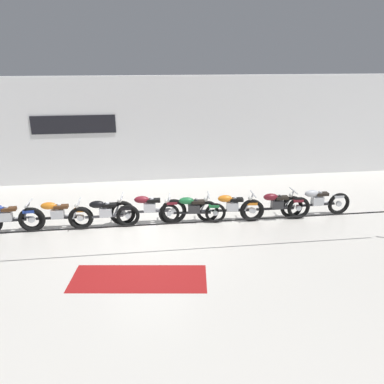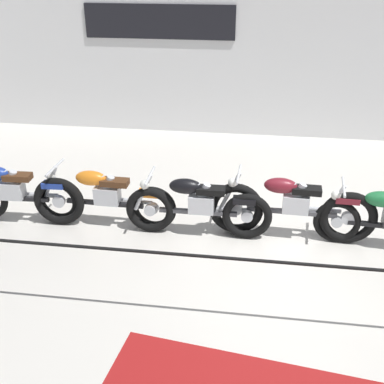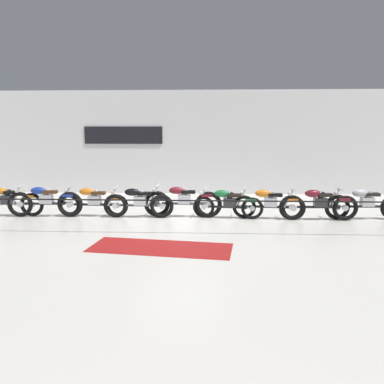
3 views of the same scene
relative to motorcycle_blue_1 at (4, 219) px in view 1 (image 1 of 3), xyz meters
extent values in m
plane|color=silver|center=(4.14, -0.56, -0.48)|extent=(120.00, 120.00, 0.00)
cube|color=white|center=(4.14, 4.57, 1.62)|extent=(28.00, 0.25, 4.20)
cube|color=black|center=(1.47, 4.42, 1.93)|extent=(3.21, 0.04, 0.70)
torus|color=black|center=(0.77, 0.03, -0.09)|extent=(0.78, 0.16, 0.77)
cylinder|color=silver|center=(0.77, 0.03, -0.09)|extent=(0.18, 0.09, 0.18)
cube|color=silver|center=(0.06, 0.00, 0.07)|extent=(0.37, 0.24, 0.26)
cylinder|color=silver|center=(0.02, 0.00, 0.27)|extent=(0.18, 0.12, 0.24)
cylinder|color=silver|center=(0.10, 0.00, 0.27)|extent=(0.18, 0.12, 0.24)
cylinder|color=silver|center=(0.35, 0.15, -0.07)|extent=(0.70, 0.10, 0.07)
cube|color=black|center=(0.01, 0.00, -0.07)|extent=(1.21, 0.11, 0.06)
cube|color=#4C2D19|center=(0.19, 0.01, 0.29)|extent=(0.41, 0.22, 0.09)
cube|color=navy|center=(0.72, 0.03, 0.18)|extent=(0.33, 0.17, 0.08)
torus|color=black|center=(0.71, 0.12, -0.13)|extent=(0.70, 0.14, 0.70)
torus|color=black|center=(2.19, 0.08, -0.13)|extent=(0.70, 0.14, 0.70)
cylinder|color=silver|center=(0.71, 0.12, -0.13)|extent=(0.16, 0.08, 0.16)
cylinder|color=silver|center=(2.19, 0.08, -0.13)|extent=(0.16, 0.08, 0.16)
cylinder|color=silver|center=(0.62, 0.12, 0.15)|extent=(0.30, 0.06, 0.59)
cube|color=silver|center=(1.50, 0.10, 0.03)|extent=(0.37, 0.23, 0.26)
cylinder|color=silver|center=(1.46, 0.10, 0.23)|extent=(0.18, 0.11, 0.24)
cylinder|color=silver|center=(1.54, 0.10, 0.23)|extent=(0.18, 0.11, 0.24)
cylinder|color=silver|center=(1.80, 0.23, -0.11)|extent=(0.70, 0.09, 0.07)
cube|color=black|center=(1.45, 0.10, -0.11)|extent=(1.18, 0.09, 0.06)
ellipsoid|color=orange|center=(1.27, 0.10, 0.29)|extent=(0.47, 0.23, 0.22)
cube|color=#4C2D19|center=(1.63, 0.10, 0.25)|extent=(0.40, 0.21, 0.09)
cube|color=orange|center=(2.14, 0.08, 0.12)|extent=(0.32, 0.17, 0.08)
cylinder|color=silver|center=(0.73, 0.12, 0.42)|extent=(0.05, 0.62, 0.04)
sphere|color=silver|center=(0.65, 0.12, 0.28)|extent=(0.14, 0.14, 0.14)
torus|color=black|center=(2.16, 0.01, -0.12)|extent=(0.71, 0.12, 0.71)
torus|color=black|center=(3.56, 0.01, -0.12)|extent=(0.71, 0.12, 0.71)
cylinder|color=silver|center=(2.16, 0.01, -0.12)|extent=(0.17, 0.08, 0.17)
cylinder|color=silver|center=(3.56, 0.01, -0.12)|extent=(0.17, 0.08, 0.17)
cylinder|color=silver|center=(2.07, 0.01, 0.16)|extent=(0.30, 0.06, 0.59)
cube|color=silver|center=(2.91, 0.01, 0.04)|extent=(0.36, 0.22, 0.26)
cylinder|color=silver|center=(2.87, 0.01, 0.24)|extent=(0.18, 0.11, 0.24)
cylinder|color=silver|center=(2.95, 0.01, 0.24)|extent=(0.18, 0.11, 0.24)
cylinder|color=silver|center=(3.21, 0.15, -0.10)|extent=(0.70, 0.07, 0.07)
cube|color=#47474C|center=(2.86, 0.01, -0.10)|extent=(1.13, 0.07, 0.06)
ellipsoid|color=black|center=(2.68, 0.01, 0.30)|extent=(0.46, 0.22, 0.22)
cube|color=black|center=(3.04, 0.01, 0.26)|extent=(0.40, 0.20, 0.09)
cube|color=black|center=(3.51, 0.01, 0.13)|extent=(0.32, 0.16, 0.08)
cylinder|color=silver|center=(2.18, 0.01, 0.43)|extent=(0.04, 0.62, 0.04)
sphere|color=silver|center=(2.10, 0.01, 0.29)|extent=(0.14, 0.14, 0.14)
torus|color=black|center=(3.40, 0.15, -0.08)|extent=(0.80, 0.16, 0.80)
torus|color=black|center=(4.97, 0.09, -0.08)|extent=(0.80, 0.16, 0.80)
cylinder|color=silver|center=(3.40, 0.15, -0.08)|extent=(0.19, 0.09, 0.19)
cylinder|color=silver|center=(4.97, 0.09, -0.08)|extent=(0.19, 0.09, 0.19)
cylinder|color=silver|center=(3.31, 0.15, 0.20)|extent=(0.31, 0.07, 0.59)
cube|color=silver|center=(4.23, 0.12, 0.08)|extent=(0.37, 0.23, 0.26)
cylinder|color=silver|center=(4.19, 0.12, 0.28)|extent=(0.18, 0.12, 0.24)
cylinder|color=silver|center=(4.27, 0.12, 0.28)|extent=(0.18, 0.12, 0.24)
cylinder|color=silver|center=(4.54, 0.25, -0.06)|extent=(0.70, 0.10, 0.07)
cube|color=#47474C|center=(4.18, 0.12, -0.06)|extent=(1.26, 0.11, 0.06)
ellipsoid|color=maroon|center=(4.00, 0.13, 0.34)|extent=(0.47, 0.24, 0.22)
cube|color=black|center=(4.36, 0.11, 0.30)|extent=(0.41, 0.21, 0.09)
cube|color=maroon|center=(4.92, 0.09, 0.20)|extent=(0.33, 0.17, 0.08)
cylinder|color=silver|center=(3.42, 0.15, 0.47)|extent=(0.06, 0.62, 0.04)
sphere|color=silver|center=(3.34, 0.15, 0.33)|extent=(0.14, 0.14, 0.14)
torus|color=black|center=(4.82, 0.09, -0.15)|extent=(0.66, 0.15, 0.65)
torus|color=black|center=(6.25, -0.05, -0.15)|extent=(0.66, 0.15, 0.65)
cylinder|color=silver|center=(4.82, 0.09, -0.15)|extent=(0.16, 0.09, 0.16)
cylinder|color=silver|center=(6.25, -0.05, -0.15)|extent=(0.16, 0.09, 0.16)
cylinder|color=silver|center=(4.73, 0.10, 0.13)|extent=(0.31, 0.08, 0.59)
cube|color=#2D2D30|center=(5.59, 0.02, 0.01)|extent=(0.38, 0.25, 0.26)
cylinder|color=#2D2D30|center=(5.55, 0.02, 0.21)|extent=(0.19, 0.13, 0.24)
cylinder|color=#2D2D30|center=(5.63, 0.01, 0.21)|extent=(0.19, 0.13, 0.24)
cylinder|color=silver|center=(5.90, 0.13, -0.13)|extent=(0.70, 0.14, 0.07)
cube|color=black|center=(5.54, 0.02, -0.13)|extent=(1.15, 0.17, 0.06)
ellipsoid|color=#1E6B38|center=(5.36, 0.04, 0.27)|extent=(0.48, 0.26, 0.22)
cube|color=black|center=(5.72, 0.00, 0.23)|extent=(0.42, 0.24, 0.09)
cube|color=#1E6B38|center=(6.20, -0.04, 0.09)|extent=(0.33, 0.19, 0.08)
cylinder|color=silver|center=(4.84, 0.09, 0.40)|extent=(0.09, 0.62, 0.04)
sphere|color=silver|center=(4.76, 0.09, 0.26)|extent=(0.14, 0.14, 0.14)
torus|color=black|center=(6.03, 0.06, -0.13)|extent=(0.70, 0.17, 0.69)
torus|color=black|center=(7.46, -0.07, -0.13)|extent=(0.70, 0.17, 0.69)
cylinder|color=silver|center=(6.03, 0.06, -0.13)|extent=(0.17, 0.09, 0.17)
cylinder|color=silver|center=(7.46, -0.07, -0.13)|extent=(0.17, 0.09, 0.17)
cylinder|color=silver|center=(5.94, 0.07, 0.15)|extent=(0.31, 0.08, 0.59)
cube|color=silver|center=(6.79, -0.01, 0.03)|extent=(0.38, 0.25, 0.26)
cylinder|color=silver|center=(6.75, -0.01, 0.23)|extent=(0.19, 0.13, 0.24)
cylinder|color=silver|center=(6.83, -0.02, 0.23)|extent=(0.19, 0.13, 0.24)
cylinder|color=silver|center=(7.10, 0.10, -0.11)|extent=(0.70, 0.13, 0.07)
cube|color=black|center=(6.74, -0.01, -0.11)|extent=(1.15, 0.16, 0.06)
ellipsoid|color=orange|center=(6.56, 0.01, 0.29)|extent=(0.48, 0.26, 0.22)
cube|color=black|center=(6.92, -0.02, 0.25)|extent=(0.42, 0.24, 0.09)
cube|color=orange|center=(7.41, -0.07, 0.12)|extent=(0.33, 0.19, 0.08)
cylinder|color=silver|center=(6.05, 0.06, 0.42)|extent=(0.09, 0.62, 0.04)
sphere|color=silver|center=(5.97, 0.06, 0.28)|extent=(0.14, 0.14, 0.14)
torus|color=black|center=(7.40, -0.08, -0.11)|extent=(0.74, 0.13, 0.74)
torus|color=black|center=(8.94, -0.10, -0.11)|extent=(0.74, 0.13, 0.74)
cylinder|color=silver|center=(7.40, -0.08, -0.11)|extent=(0.17, 0.08, 0.17)
cylinder|color=silver|center=(8.94, -0.10, -0.11)|extent=(0.17, 0.08, 0.17)
cylinder|color=silver|center=(7.31, -0.08, 0.18)|extent=(0.30, 0.06, 0.59)
cube|color=#2D2D30|center=(8.22, -0.09, 0.05)|extent=(0.36, 0.22, 0.26)
cylinder|color=#2D2D30|center=(8.17, -0.09, 0.25)|extent=(0.18, 0.11, 0.24)
cylinder|color=#2D2D30|center=(8.26, -0.09, 0.25)|extent=(0.18, 0.11, 0.24)
cylinder|color=silver|center=(8.52, 0.04, -0.09)|extent=(0.70, 0.08, 0.07)
cube|color=black|center=(8.17, -0.09, -0.09)|extent=(1.23, 0.07, 0.06)
ellipsoid|color=maroon|center=(7.99, -0.09, 0.31)|extent=(0.46, 0.22, 0.22)
cube|color=black|center=(8.35, -0.09, 0.27)|extent=(0.40, 0.20, 0.09)
cube|color=maroon|center=(8.89, -0.10, 0.15)|extent=(0.32, 0.16, 0.08)
cylinder|color=silver|center=(7.42, -0.09, 0.44)|extent=(0.04, 0.62, 0.04)
sphere|color=silver|center=(7.34, -0.08, 0.30)|extent=(0.14, 0.14, 0.14)
torus|color=black|center=(8.75, 0.01, -0.11)|extent=(0.75, 0.15, 0.74)
torus|color=black|center=(10.38, 0.07, -0.11)|extent=(0.75, 0.15, 0.74)
cylinder|color=silver|center=(8.75, 0.01, -0.11)|extent=(0.18, 0.09, 0.17)
cylinder|color=silver|center=(10.38, 0.07, -0.11)|extent=(0.18, 0.09, 0.17)
cylinder|color=silver|center=(8.66, 0.01, 0.18)|extent=(0.31, 0.07, 0.59)
cube|color=silver|center=(9.61, 0.04, 0.05)|extent=(0.37, 0.23, 0.26)
cylinder|color=silver|center=(9.57, 0.04, 0.25)|extent=(0.18, 0.12, 0.24)
cylinder|color=silver|center=(9.65, 0.04, 0.25)|extent=(0.18, 0.12, 0.24)
cylinder|color=silver|center=(9.91, 0.19, -0.09)|extent=(0.70, 0.09, 0.07)
cube|color=black|center=(9.56, 0.04, -0.09)|extent=(1.31, 0.10, 0.06)
ellipsoid|color=#B7BABF|center=(9.38, 0.03, 0.31)|extent=(0.47, 0.24, 0.22)
cube|color=black|center=(9.74, 0.05, 0.27)|extent=(0.41, 0.21, 0.09)
cube|color=#B7BABF|center=(10.33, 0.07, 0.16)|extent=(0.33, 0.17, 0.08)
cylinder|color=silver|center=(8.77, 0.01, 0.44)|extent=(0.06, 0.62, 0.04)
sphere|color=silver|center=(8.69, 0.01, 0.30)|extent=(0.14, 0.14, 0.14)
cylinder|color=black|center=(4.10, -1.83, 0.40)|extent=(13.59, 0.04, 0.04)
cube|color=maroon|center=(3.89, -2.89, -0.47)|extent=(3.30, 1.58, 0.01)
camera|label=1|loc=(4.15, -10.55, 4.49)|focal=35.00mm
camera|label=2|loc=(3.60, -5.98, 3.25)|focal=45.00mm
camera|label=3|loc=(4.94, -10.92, 2.12)|focal=35.00mm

